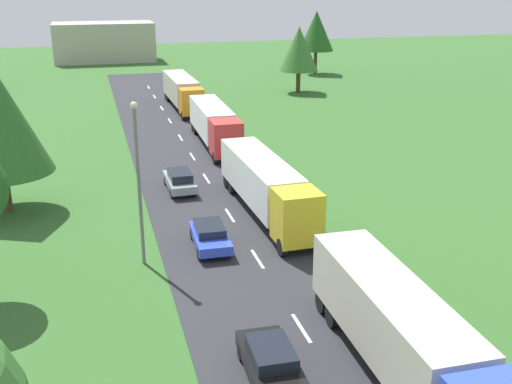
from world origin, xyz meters
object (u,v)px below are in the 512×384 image
Objects in this scene: car_third at (210,235)px; distant_building at (104,42)px; truck_fourth at (182,91)px; car_fourth at (180,180)px; truck_third at (214,123)px; tree_elm at (316,31)px; truck_second at (266,184)px; lamppost_second at (139,177)px; truck_lead at (404,335)px; tree_birch at (299,49)px; car_second at (270,360)px.

distant_building reaches higher than car_third.
truck_fourth is 29.41m from car_fourth.
truck_third is at bearing 67.16° from car_fourth.
tree_elm reaches higher than car_fourth.
truck_fourth reaches higher than car_third.
truck_second is 35.12m from truck_fourth.
car_third is 5.69m from lamppost_second.
tree_birch reaches higher than truck_lead.
car_second is 0.48× the size of tree_birch.
truck_lead reaches higher than car_third.
car_second is at bearing -90.67° from car_third.
truck_fourth is at bearing 80.76° from car_fourth.
car_third is at bearing 107.79° from truck_lead.
truck_second is 17.29m from car_second.
truck_second is 7.77m from car_fourth.
truck_third is 0.75× the size of distant_building.
distant_building reaches higher than car_fourth.
lamppost_second reaches higher than truck_second.
car_fourth is at bearing -119.86° from tree_elm.
truck_lead reaches higher than truck_second.
lamppost_second is (-8.33, 13.04, 2.75)m from truck_lead.
tree_elm is (7.97, 14.99, 0.90)m from tree_birch.
truck_fourth is at bearing 83.40° from car_third.
truck_second is at bearing 74.53° from car_second.
tree_birch reaches higher than truck_fourth.
car_third is at bearing -115.38° from tree_elm.
car_second is at bearing -88.68° from distant_building.
car_second is 12.48m from car_third.
truck_lead is 2.90× the size of car_fourth.
car_third is 0.94× the size of car_fourth.
distant_building is at bearing 89.05° from lamppost_second.
car_second is 0.46× the size of lamppost_second.
truck_lead reaches higher than truck_third.
distant_building reaches higher than truck_lead.
car_second is at bearing 161.23° from truck_lead.
truck_second is at bearing -52.90° from car_fourth.
car_fourth is at bearing 90.07° from car_second.
tree_elm reaches higher than truck_lead.
truck_fourth is at bearing 89.97° from truck_lead.
truck_fourth is 1.56× the size of lamppost_second.
lamppost_second is (-8.36, -40.28, 2.76)m from truck_fourth.
truck_lead is 14.83m from car_third.
lamppost_second is (-3.65, -11.28, 4.04)m from car_fourth.
car_second is at bearing -95.18° from truck_fourth.
truck_second is 1.61× the size of tree_birch.
truck_lead is 3.22× the size of car_second.
truck_second is 1.00× the size of truck_fourth.
truck_lead is 99.43m from distant_building.
lamppost_second is at bearing -90.95° from distant_building.
distant_building is at bearing 142.28° from tree_elm.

